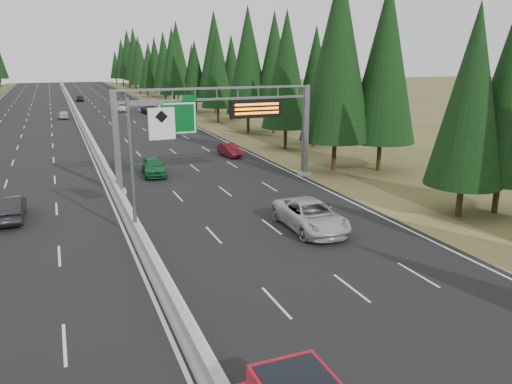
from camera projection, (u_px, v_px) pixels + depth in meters
road at (80, 123)px, 78.35m from camera, size 32.00×260.00×0.08m
shoulder_right at (191, 118)px, 84.79m from camera, size 3.60×260.00×0.06m
median_barrier at (80, 120)px, 78.25m from camera, size 0.70×260.00×0.85m
sign_gantry at (225, 120)px, 39.86m from camera, size 16.75×0.98×7.80m
hov_sign_pole at (142, 157)px, 28.12m from camera, size 2.80×0.50×8.00m
tree_row_right at (243, 62)px, 71.36m from camera, size 11.60×243.01×18.93m
silver_minivan at (310, 215)px, 30.13m from camera, size 2.99×6.30×1.74m
car_ahead_green at (154, 166)px, 43.79m from camera, size 2.27×4.83×1.60m
car_ahead_dkred at (230, 150)px, 52.06m from camera, size 1.66×4.04×1.30m
car_ahead_dkgrey at (149, 109)px, 90.58m from camera, size 2.40×5.71×1.65m
car_ahead_white at (122, 107)px, 94.19m from camera, size 2.69×5.27×1.43m
car_ahead_far at (80, 98)px, 114.12m from camera, size 1.84×4.14×1.38m
car_onc_near at (9, 208)px, 31.83m from camera, size 1.79×4.88×1.60m
car_onc_white at (64, 115)px, 82.94m from camera, size 1.71×3.96×1.33m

